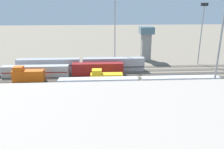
{
  "coord_description": "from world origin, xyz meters",
  "views": [
    {
      "loc": [
        1.06,
        69.59,
        24.79
      ],
      "look_at": [
        -3.09,
        -0.34,
        2.5
      ],
      "focal_mm": 36.26,
      "sensor_mm": 36.0,
      "label": 1
    }
  ],
  "objects_px": {
    "train_on_track_7": "(151,95)",
    "train_on_track_2": "(29,71)",
    "train_on_track_6": "(2,92)",
    "train_on_track_4": "(106,78)",
    "control_tower": "(146,41)",
    "light_mast_3": "(221,39)",
    "train_on_track_1": "(81,65)",
    "train_on_track_5": "(140,84)",
    "light_mast_2": "(115,14)",
    "light_mast_0": "(202,26)",
    "train_on_track_3": "(28,75)"
  },
  "relations": [
    {
      "from": "train_on_track_1",
      "to": "control_tower",
      "type": "xyz_separation_m",
      "value": [
        -27.61,
        -16.65,
        6.01
      ]
    },
    {
      "from": "train_on_track_6",
      "to": "train_on_track_3",
      "type": "relative_size",
      "value": 1.0
    },
    {
      "from": "train_on_track_5",
      "to": "control_tower",
      "type": "distance_m",
      "value": 38.35
    },
    {
      "from": "train_on_track_5",
      "to": "train_on_track_1",
      "type": "height_order",
      "value": "train_on_track_1"
    },
    {
      "from": "light_mast_0",
      "to": "train_on_track_2",
      "type": "bearing_deg",
      "value": 11.45
    },
    {
      "from": "train_on_track_5",
      "to": "train_on_track_4",
      "type": "bearing_deg",
      "value": -26.91
    },
    {
      "from": "train_on_track_1",
      "to": "train_on_track_3",
      "type": "relative_size",
      "value": 4.72
    },
    {
      "from": "train_on_track_5",
      "to": "light_mast_3",
      "type": "height_order",
      "value": "light_mast_3"
    },
    {
      "from": "train_on_track_3",
      "to": "light_mast_2",
      "type": "height_order",
      "value": "light_mast_2"
    },
    {
      "from": "train_on_track_4",
      "to": "control_tower",
      "type": "xyz_separation_m",
      "value": [
        -19.01,
        -31.65,
        6.45
      ]
    },
    {
      "from": "train_on_track_1",
      "to": "light_mast_2",
      "type": "relative_size",
      "value": 1.42
    },
    {
      "from": "train_on_track_1",
      "to": "light_mast_3",
      "type": "height_order",
      "value": "light_mast_3"
    },
    {
      "from": "train_on_track_5",
      "to": "control_tower",
      "type": "relative_size",
      "value": 3.18
    },
    {
      "from": "train_on_track_2",
      "to": "train_on_track_5",
      "type": "bearing_deg",
      "value": 157.51
    },
    {
      "from": "train_on_track_7",
      "to": "train_on_track_1",
      "type": "height_order",
      "value": "same"
    },
    {
      "from": "train_on_track_4",
      "to": "light_mast_0",
      "type": "distance_m",
      "value": 48.21
    },
    {
      "from": "train_on_track_5",
      "to": "train_on_track_1",
      "type": "distance_m",
      "value": 27.22
    },
    {
      "from": "light_mast_0",
      "to": "train_on_track_3",
      "type": "bearing_deg",
      "value": 15.74
    },
    {
      "from": "train_on_track_5",
      "to": "train_on_track_6",
      "type": "bearing_deg",
      "value": 7.57
    },
    {
      "from": "train_on_track_6",
      "to": "control_tower",
      "type": "bearing_deg",
      "value": -138.32
    },
    {
      "from": "train_on_track_1",
      "to": "light_mast_3",
      "type": "bearing_deg",
      "value": 134.65
    },
    {
      "from": "train_on_track_5",
      "to": "train_on_track_7",
      "type": "height_order",
      "value": "train_on_track_7"
    },
    {
      "from": "train_on_track_1",
      "to": "train_on_track_4",
      "type": "bearing_deg",
      "value": 119.83
    },
    {
      "from": "train_on_track_4",
      "to": "light_mast_3",
      "type": "relative_size",
      "value": 0.37
    },
    {
      "from": "light_mast_2",
      "to": "train_on_track_6",
      "type": "bearing_deg",
      "value": 46.09
    },
    {
      "from": "light_mast_3",
      "to": "train_on_track_1",
      "type": "bearing_deg",
      "value": -45.35
    },
    {
      "from": "train_on_track_6",
      "to": "train_on_track_4",
      "type": "distance_m",
      "value": 29.52
    },
    {
      "from": "train_on_track_2",
      "to": "control_tower",
      "type": "height_order",
      "value": "control_tower"
    },
    {
      "from": "light_mast_0",
      "to": "light_mast_3",
      "type": "xyz_separation_m",
      "value": [
        14.95,
        42.27,
        1.08
      ]
    },
    {
      "from": "train_on_track_2",
      "to": "light_mast_3",
      "type": "bearing_deg",
      "value": 150.6
    },
    {
      "from": "train_on_track_4",
      "to": "train_on_track_7",
      "type": "height_order",
      "value": "same"
    },
    {
      "from": "train_on_track_5",
      "to": "train_on_track_2",
      "type": "bearing_deg",
      "value": -22.49
    },
    {
      "from": "train_on_track_3",
      "to": "train_on_track_2",
      "type": "height_order",
      "value": "train_on_track_3"
    },
    {
      "from": "train_on_track_6",
      "to": "train_on_track_7",
      "type": "distance_m",
      "value": 39.2
    },
    {
      "from": "train_on_track_7",
      "to": "control_tower",
      "type": "relative_size",
      "value": 6.45
    },
    {
      "from": "train_on_track_6",
      "to": "train_on_track_5",
      "type": "relative_size",
      "value": 0.21
    },
    {
      "from": "train_on_track_5",
      "to": "control_tower",
      "type": "height_order",
      "value": "control_tower"
    },
    {
      "from": "train_on_track_4",
      "to": "train_on_track_5",
      "type": "height_order",
      "value": "train_on_track_4"
    },
    {
      "from": "light_mast_2",
      "to": "light_mast_3",
      "type": "relative_size",
      "value": 1.24
    },
    {
      "from": "train_on_track_6",
      "to": "train_on_track_2",
      "type": "relative_size",
      "value": 0.15
    },
    {
      "from": "light_mast_0",
      "to": "train_on_track_4",
      "type": "bearing_deg",
      "value": 30.45
    },
    {
      "from": "train_on_track_4",
      "to": "train_on_track_1",
      "type": "height_order",
      "value": "same"
    },
    {
      "from": "train_on_track_2",
      "to": "light_mast_3",
      "type": "height_order",
      "value": "light_mast_3"
    },
    {
      "from": "train_on_track_4",
      "to": "train_on_track_3",
      "type": "height_order",
      "value": "same"
    },
    {
      "from": "light_mast_2",
      "to": "light_mast_3",
      "type": "distance_m",
      "value": 47.18
    },
    {
      "from": "train_on_track_3",
      "to": "light_mast_3",
      "type": "bearing_deg",
      "value": 154.63
    },
    {
      "from": "train_on_track_3",
      "to": "light_mast_0",
      "type": "relative_size",
      "value": 0.4
    },
    {
      "from": "train_on_track_7",
      "to": "train_on_track_2",
      "type": "relative_size",
      "value": 1.44
    },
    {
      "from": "train_on_track_7",
      "to": "light_mast_3",
      "type": "bearing_deg",
      "value": 164.3
    },
    {
      "from": "train_on_track_6",
      "to": "train_on_track_2",
      "type": "distance_m",
      "value": 20.05
    }
  ]
}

